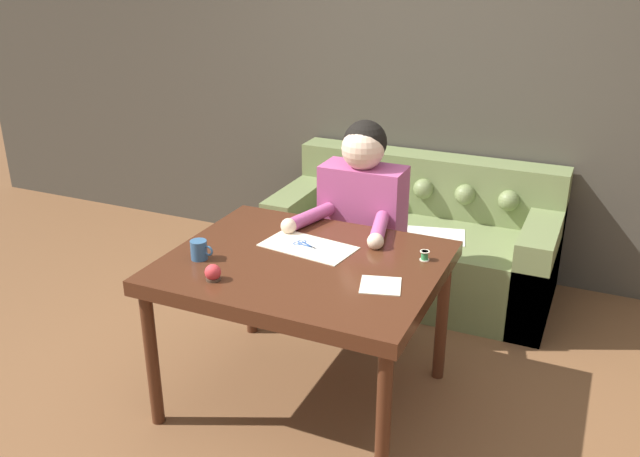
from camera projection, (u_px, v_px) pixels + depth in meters
name	position (u px, v px, depth m)	size (l,w,h in m)	color
ground_plane	(322.00, 408.00, 3.28)	(16.00, 16.00, 0.00)	brown
wall_back	(440.00, 77.00, 4.36)	(8.00, 0.06, 2.60)	#474238
dining_table	(304.00, 274.00, 3.10)	(1.23, 1.02, 0.75)	#472314
couch	(414.00, 243.00, 4.38)	(1.75, 0.84, 0.82)	olive
person	(361.00, 229.00, 3.67)	(0.54, 0.61, 1.25)	#33281E
pattern_paper_main	(308.00, 247.00, 3.21)	(0.46, 0.30, 0.00)	beige
pattern_paper_offcut	(381.00, 285.00, 2.84)	(0.21, 0.21, 0.00)	beige
scissors	(308.00, 246.00, 3.21)	(0.24, 0.14, 0.01)	silver
mug	(199.00, 250.00, 3.07)	(0.11, 0.08, 0.09)	#335B84
thread_spool	(425.00, 256.00, 3.07)	(0.04, 0.04, 0.05)	#338C4C
pin_cushion	(213.00, 273.00, 2.88)	(0.07, 0.07, 0.07)	#4C3828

